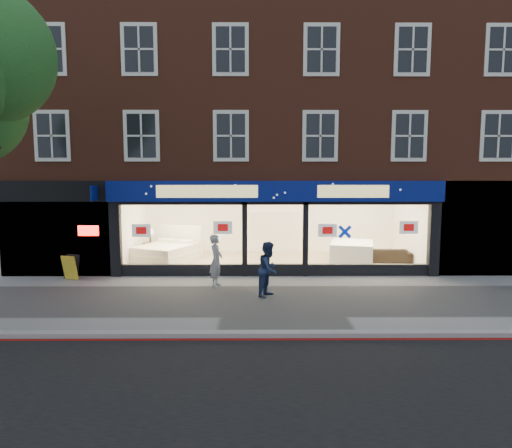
{
  "coord_description": "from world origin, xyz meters",
  "views": [
    {
      "loc": [
        -0.75,
        -12.54,
        3.57
      ],
      "look_at": [
        -0.66,
        2.5,
        1.88
      ],
      "focal_mm": 32.0,
      "sensor_mm": 36.0,
      "label": 1
    }
  ],
  "objects_px": {
    "mattress_stack": "(352,252)",
    "sofa": "(386,255)",
    "display_bed": "(167,252)",
    "pedestrian_grey": "(216,261)",
    "a_board": "(71,267)",
    "pedestrian_blue": "(269,269)"
  },
  "relations": [
    {
      "from": "display_bed",
      "to": "mattress_stack",
      "type": "height_order",
      "value": "display_bed"
    },
    {
      "from": "display_bed",
      "to": "pedestrian_blue",
      "type": "bearing_deg",
      "value": -26.61
    },
    {
      "from": "display_bed",
      "to": "pedestrian_grey",
      "type": "distance_m",
      "value": 4.23
    },
    {
      "from": "sofa",
      "to": "display_bed",
      "type": "bearing_deg",
      "value": 1.89
    },
    {
      "from": "pedestrian_grey",
      "to": "mattress_stack",
      "type": "bearing_deg",
      "value": -45.03
    },
    {
      "from": "pedestrian_blue",
      "to": "pedestrian_grey",
      "type": "bearing_deg",
      "value": 80.92
    },
    {
      "from": "pedestrian_grey",
      "to": "a_board",
      "type": "bearing_deg",
      "value": 89.83
    },
    {
      "from": "sofa",
      "to": "a_board",
      "type": "xyz_separation_m",
      "value": [
        -11.34,
        -2.53,
        0.05
      ]
    },
    {
      "from": "a_board",
      "to": "pedestrian_blue",
      "type": "bearing_deg",
      "value": 1.54
    },
    {
      "from": "mattress_stack",
      "to": "sofa",
      "type": "bearing_deg",
      "value": 1.15
    },
    {
      "from": "a_board",
      "to": "sofa",
      "type": "bearing_deg",
      "value": 31.93
    },
    {
      "from": "sofa",
      "to": "pedestrian_grey",
      "type": "relative_size",
      "value": 1.13
    },
    {
      "from": "sofa",
      "to": "pedestrian_blue",
      "type": "distance_m",
      "value": 6.67
    },
    {
      "from": "a_board",
      "to": "pedestrian_blue",
      "type": "xyz_separation_m",
      "value": [
        6.57,
        -2.12,
        0.38
      ]
    },
    {
      "from": "display_bed",
      "to": "sofa",
      "type": "distance_m",
      "value": 8.62
    },
    {
      "from": "display_bed",
      "to": "mattress_stack",
      "type": "xyz_separation_m",
      "value": [
        7.26,
        -0.14,
        0.03
      ]
    },
    {
      "from": "sofa",
      "to": "pedestrian_grey",
      "type": "xyz_separation_m",
      "value": [
        -6.39,
        -3.47,
        0.45
      ]
    },
    {
      "from": "a_board",
      "to": "pedestrian_blue",
      "type": "height_order",
      "value": "pedestrian_blue"
    },
    {
      "from": "mattress_stack",
      "to": "pedestrian_blue",
      "type": "distance_m",
      "value": 5.74
    },
    {
      "from": "display_bed",
      "to": "pedestrian_grey",
      "type": "xyz_separation_m",
      "value": [
        2.23,
        -3.57,
        0.36
      ]
    },
    {
      "from": "mattress_stack",
      "to": "pedestrian_grey",
      "type": "distance_m",
      "value": 6.1
    },
    {
      "from": "mattress_stack",
      "to": "a_board",
      "type": "distance_m",
      "value": 10.29
    }
  ]
}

